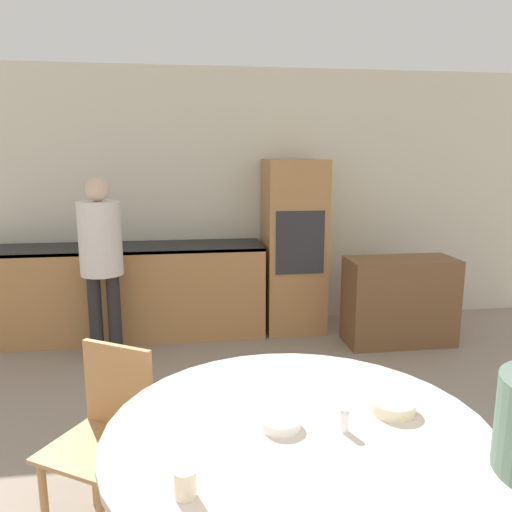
{
  "coord_description": "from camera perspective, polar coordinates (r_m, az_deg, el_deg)",
  "views": [
    {
      "loc": [
        -0.45,
        -0.36,
        1.74
      ],
      "look_at": [
        -0.02,
        2.71,
        1.12
      ],
      "focal_mm": 35.0,
      "sensor_mm": 36.0,
      "label": 1
    }
  ],
  "objects": [
    {
      "name": "cup",
      "position": [
        1.6,
        -8.08,
        -24.33
      ],
      "size": [
        0.07,
        0.07,
        0.09
      ],
      "color": "beige",
      "rests_on": "dining_table"
    },
    {
      "name": "wall_back",
      "position": [
        5.18,
        -2.99,
        6.49
      ],
      "size": [
        6.59,
        0.05,
        2.6
      ],
      "color": "beige",
      "rests_on": "ground_plane"
    },
    {
      "name": "dining_table",
      "position": [
        2.03,
        4.79,
        -23.89
      ],
      "size": [
        1.41,
        1.41,
        0.77
      ],
      "color": "brown",
      "rests_on": "ground_plane"
    },
    {
      "name": "salt_shaker",
      "position": [
        1.91,
        10.09,
        -17.98
      ],
      "size": [
        0.03,
        0.03,
        0.09
      ],
      "color": "white",
      "rests_on": "dining_table"
    },
    {
      "name": "bowl_near",
      "position": [
        2.08,
        15.33,
        -16.24
      ],
      "size": [
        0.17,
        0.17,
        0.05
      ],
      "color": "beige",
      "rests_on": "dining_table"
    },
    {
      "name": "person_standing",
      "position": [
        4.41,
        -17.3,
        0.7
      ],
      "size": [
        0.36,
        0.36,
        1.57
      ],
      "color": "#262628",
      "rests_on": "ground_plane"
    },
    {
      "name": "chair_far_left",
      "position": [
        2.55,
        -16.72,
        -18.34
      ],
      "size": [
        0.55,
        0.55,
        0.87
      ],
      "rotation": [
        0.0,
        0.0,
        5.73
      ],
      "color": "#AD7A47",
      "rests_on": "ground_plane"
    },
    {
      "name": "oven_unit",
      "position": [
        5.0,
        4.31,
        1.13
      ],
      "size": [
        0.58,
        0.59,
        1.7
      ],
      "color": "#AD7A47",
      "rests_on": "ground_plane"
    },
    {
      "name": "kitchen_counter",
      "position": [
        5.01,
        -15.04,
        -3.82
      ],
      "size": [
        2.72,
        0.6,
        0.9
      ],
      "color": "#AD7A47",
      "rests_on": "ground_plane"
    },
    {
      "name": "bowl_centre",
      "position": [
        1.92,
        2.81,
        -18.52
      ],
      "size": [
        0.15,
        0.15,
        0.04
      ],
      "color": "white",
      "rests_on": "dining_table"
    },
    {
      "name": "sideboard",
      "position": [
        4.87,
        16.08,
        -4.96
      ],
      "size": [
        1.0,
        0.45,
        0.81
      ],
      "color": "brown",
      "rests_on": "ground_plane"
    }
  ]
}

